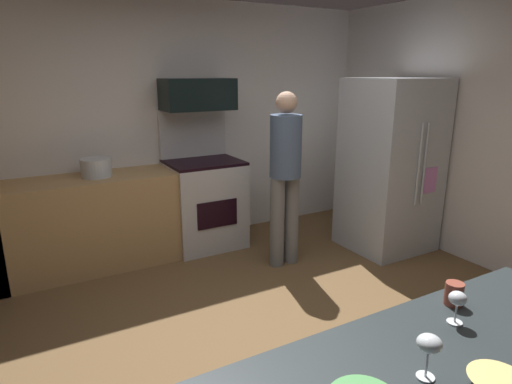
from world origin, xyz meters
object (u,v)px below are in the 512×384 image
microwave (198,94)px  person_cook (285,171)px  mixing_bowl_small (498,384)px  oven_range (205,200)px  wine_glass_mid (457,300)px  stock_pot (96,168)px  wine_glass_near (429,345)px  mug_tea (454,294)px  refrigerator (390,166)px

microwave → person_cook: bearing=-62.2°
microwave → mixing_bowl_small: microwave is taller
oven_range → wine_glass_mid: bearing=-95.0°
mixing_bowl_small → stock_pot: (-0.58, 3.60, 0.07)m
microwave → wine_glass_mid: 3.44m
stock_pot → wine_glass_near: bearing=-82.9°
person_cook → mug_tea: (-0.66, -2.34, -0.00)m
mug_tea → stock_pot: 3.32m
oven_range → refrigerator: refrigerator is taller
microwave → refrigerator: size_ratio=0.41×
oven_range → wine_glass_mid: (-0.29, -3.28, 0.49)m
stock_pot → microwave: bearing=4.2°
mixing_bowl_small → wine_glass_near: 0.23m
wine_glass_mid → refrigerator: bearing=48.8°
mixing_bowl_small → wine_glass_mid: size_ratio=1.36×
person_cook → mug_tea: person_cook is taller
microwave → mug_tea: size_ratio=7.40×
microwave → mug_tea: microwave is taller
oven_range → stock_pot: 1.18m
wine_glass_near → oven_range: bearing=79.3°
oven_range → person_cook: person_cook is taller
refrigerator → stock_pot: refrigerator is taller
person_cook → wine_glass_mid: (-0.78, -2.44, 0.05)m
oven_range → person_cook: 1.07m
wine_glass_mid → stock_pot: size_ratio=0.49×
refrigerator → mixing_bowl_small: bearing=-130.4°
refrigerator → wine_glass_mid: size_ratio=13.17×
oven_range → mixing_bowl_small: (-0.50, -3.59, 0.41)m
mug_tea → stock_pot: (-0.91, 3.19, 0.04)m
wine_glass_mid → stock_pot: (-0.79, 3.29, -0.01)m
oven_range → microwave: 1.13m
person_cook → microwave: bearing=117.8°
person_cook → mixing_bowl_small: 2.92m
person_cook → wine_glass_near: (-1.14, -2.60, 0.07)m
mug_tea → person_cook: bearing=74.2°
person_cook → mixing_bowl_small: size_ratio=9.07×
microwave → person_cook: (0.49, -0.93, -0.68)m
mixing_bowl_small → stock_pot: bearing=99.2°
wine_glass_near → mixing_bowl_small: bearing=-44.6°
mug_tea → stock_pot: stock_pot is taller
person_cook → wine_glass_near: 2.84m
refrigerator → person_cook: 1.23m
microwave → mixing_bowl_small: size_ratio=3.97×
mixing_bowl_small → stock_pot: stock_pot is taller
wine_glass_mid → person_cook: bearing=72.3°
mixing_bowl_small → mug_tea: size_ratio=1.86×
refrigerator → person_cook: refrigerator is taller
mixing_bowl_small → microwave: bearing=82.3°
microwave → stock_pot: size_ratio=2.64×
mixing_bowl_small → mug_tea: 0.53m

